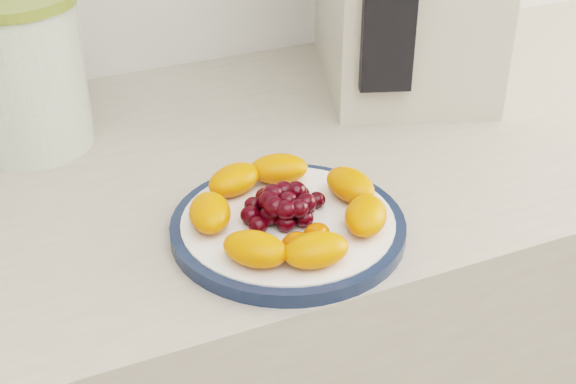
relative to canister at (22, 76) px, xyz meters
name	(u,v)px	position (x,y,z in m)	size (l,w,h in m)	color
plate_rim	(288,227)	(0.21, -0.31, -0.08)	(0.24, 0.24, 0.01)	#14203B
plate_face	(288,227)	(0.21, -0.31, -0.08)	(0.22, 0.22, 0.02)	white
canister	(22,76)	(0.00, 0.00, 0.00)	(0.15, 0.15, 0.18)	#316114
fruit_plate	(287,209)	(0.20, -0.31, -0.06)	(0.21, 0.21, 0.03)	#F15505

